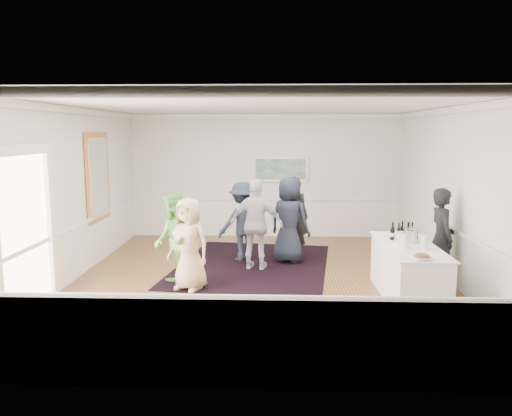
{
  "coord_description": "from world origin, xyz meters",
  "views": [
    {
      "loc": [
        0.25,
        -8.99,
        2.74
      ],
      "look_at": [
        -0.09,
        0.2,
        1.33
      ],
      "focal_mm": 35.0,
      "sensor_mm": 36.0,
      "label": 1
    }
  ],
  "objects_px": {
    "serving_table": "(408,272)",
    "guest_navy": "(289,220)",
    "guest_lilac": "(257,225)",
    "guest_dark_a": "(243,222)",
    "bartender": "(441,238)",
    "guest_green": "(174,241)",
    "guest_dark_b": "(293,218)",
    "nut_bowl": "(422,257)",
    "ice_bucket": "(411,235)",
    "guest_tan": "(189,244)"
  },
  "relations": [
    {
      "from": "serving_table",
      "to": "guest_tan",
      "type": "xyz_separation_m",
      "value": [
        -3.69,
        0.35,
        0.35
      ]
    },
    {
      "from": "guest_tan",
      "to": "guest_green",
      "type": "xyz_separation_m",
      "value": [
        -0.27,
        0.07,
        0.04
      ]
    },
    {
      "from": "ice_bucket",
      "to": "guest_dark_b",
      "type": "bearing_deg",
      "value": 128.58
    },
    {
      "from": "guest_green",
      "to": "guest_dark_a",
      "type": "height_order",
      "value": "guest_green"
    },
    {
      "from": "guest_dark_b",
      "to": "ice_bucket",
      "type": "bearing_deg",
      "value": 135.68
    },
    {
      "from": "serving_table",
      "to": "ice_bucket",
      "type": "relative_size",
      "value": 8.6
    },
    {
      "from": "serving_table",
      "to": "guest_green",
      "type": "bearing_deg",
      "value": 173.89
    },
    {
      "from": "guest_dark_a",
      "to": "guest_lilac",
      "type": "bearing_deg",
      "value": 84.43
    },
    {
      "from": "bartender",
      "to": "guest_tan",
      "type": "height_order",
      "value": "bartender"
    },
    {
      "from": "serving_table",
      "to": "guest_green",
      "type": "xyz_separation_m",
      "value": [
        -3.96,
        0.42,
        0.39
      ]
    },
    {
      "from": "guest_lilac",
      "to": "ice_bucket",
      "type": "distance_m",
      "value": 3.02
    },
    {
      "from": "serving_table",
      "to": "nut_bowl",
      "type": "height_order",
      "value": "nut_bowl"
    },
    {
      "from": "guest_lilac",
      "to": "nut_bowl",
      "type": "relative_size",
      "value": 6.85
    },
    {
      "from": "guest_lilac",
      "to": "guest_dark_a",
      "type": "distance_m",
      "value": 0.77
    },
    {
      "from": "guest_navy",
      "to": "ice_bucket",
      "type": "relative_size",
      "value": 6.96
    },
    {
      "from": "guest_lilac",
      "to": "nut_bowl",
      "type": "height_order",
      "value": "guest_lilac"
    },
    {
      "from": "nut_bowl",
      "to": "guest_navy",
      "type": "bearing_deg",
      "value": 119.55
    },
    {
      "from": "bartender",
      "to": "nut_bowl",
      "type": "height_order",
      "value": "bartender"
    },
    {
      "from": "nut_bowl",
      "to": "bartender",
      "type": "bearing_deg",
      "value": 63.54
    },
    {
      "from": "ice_bucket",
      "to": "guest_tan",
      "type": "bearing_deg",
      "value": 178.09
    },
    {
      "from": "guest_dark_a",
      "to": "ice_bucket",
      "type": "xyz_separation_m",
      "value": [
        2.96,
        -2.16,
        0.18
      ]
    },
    {
      "from": "guest_navy",
      "to": "guest_dark_a",
      "type": "bearing_deg",
      "value": 22.66
    },
    {
      "from": "bartender",
      "to": "guest_tan",
      "type": "distance_m",
      "value": 4.44
    },
    {
      "from": "serving_table",
      "to": "guest_dark_a",
      "type": "distance_m",
      "value": 3.76
    },
    {
      "from": "serving_table",
      "to": "bartender",
      "type": "relative_size",
      "value": 1.26
    },
    {
      "from": "serving_table",
      "to": "bartender",
      "type": "height_order",
      "value": "bartender"
    },
    {
      "from": "serving_table",
      "to": "guest_dark_b",
      "type": "relative_size",
      "value": 1.24
    },
    {
      "from": "guest_navy",
      "to": "ice_bucket",
      "type": "bearing_deg",
      "value": 163.05
    },
    {
      "from": "serving_table",
      "to": "guest_navy",
      "type": "bearing_deg",
      "value": 129.71
    },
    {
      "from": "serving_table",
      "to": "guest_navy",
      "type": "relative_size",
      "value": 1.24
    },
    {
      "from": "guest_navy",
      "to": "ice_bucket",
      "type": "distance_m",
      "value": 2.85
    },
    {
      "from": "serving_table",
      "to": "nut_bowl",
      "type": "bearing_deg",
      "value": -93.88
    },
    {
      "from": "guest_green",
      "to": "nut_bowl",
      "type": "distance_m",
      "value": 4.13
    },
    {
      "from": "guest_tan",
      "to": "guest_green",
      "type": "relative_size",
      "value": 0.96
    },
    {
      "from": "guest_dark_a",
      "to": "ice_bucket",
      "type": "relative_size",
      "value": 6.48
    },
    {
      "from": "serving_table",
      "to": "nut_bowl",
      "type": "xyz_separation_m",
      "value": [
        -0.06,
        -0.95,
        0.49
      ]
    },
    {
      "from": "guest_dark_a",
      "to": "guest_tan",
      "type": "bearing_deg",
      "value": 38.08
    },
    {
      "from": "serving_table",
      "to": "guest_navy",
      "type": "xyz_separation_m",
      "value": [
        -1.89,
        2.28,
        0.45
      ]
    },
    {
      "from": "serving_table",
      "to": "guest_green",
      "type": "distance_m",
      "value": 4.0
    },
    {
      "from": "guest_dark_b",
      "to": "nut_bowl",
      "type": "relative_size",
      "value": 6.77
    },
    {
      "from": "bartender",
      "to": "guest_dark_a",
      "type": "relative_size",
      "value": 1.05
    },
    {
      "from": "ice_bucket",
      "to": "bartender",
      "type": "bearing_deg",
      "value": 34.33
    },
    {
      "from": "guest_tan",
      "to": "guest_dark_a",
      "type": "distance_m",
      "value": 2.19
    },
    {
      "from": "guest_lilac",
      "to": "ice_bucket",
      "type": "relative_size",
      "value": 7.01
    },
    {
      "from": "guest_green",
      "to": "ice_bucket",
      "type": "height_order",
      "value": "guest_green"
    },
    {
      "from": "guest_dark_b",
      "to": "guest_navy",
      "type": "relative_size",
      "value": 1.0
    },
    {
      "from": "bartender",
      "to": "guest_navy",
      "type": "relative_size",
      "value": 0.98
    },
    {
      "from": "bartender",
      "to": "guest_dark_b",
      "type": "distance_m",
      "value": 3.18
    },
    {
      "from": "guest_dark_a",
      "to": "guest_dark_b",
      "type": "height_order",
      "value": "guest_dark_b"
    },
    {
      "from": "bartender",
      "to": "guest_dark_b",
      "type": "height_order",
      "value": "guest_dark_b"
    }
  ]
}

